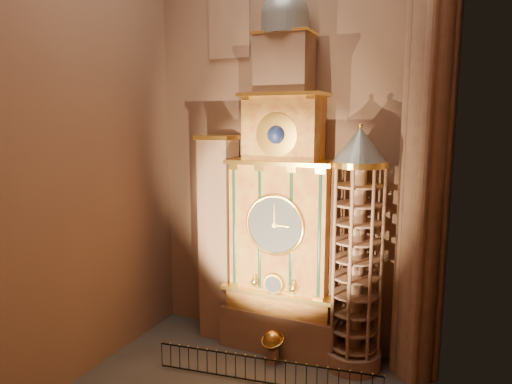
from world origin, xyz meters
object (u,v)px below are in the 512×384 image
at_px(stair_turret, 356,253).
at_px(celestial_globe, 273,343).
at_px(astronomical_clock, 283,213).
at_px(iron_railing, 265,371).
at_px(portrait_tower, 219,237).

bearing_deg(stair_turret, celestial_globe, -160.57).
xyz_separation_m(astronomical_clock, iron_railing, (0.51, -3.25, -6.07)).
bearing_deg(celestial_globe, iron_railing, -77.68).
bearing_deg(astronomical_clock, stair_turret, -4.30).
distance_m(celestial_globe, iron_railing, 1.86).
bearing_deg(stair_turret, astronomical_clock, 175.70).
xyz_separation_m(astronomical_clock, celestial_globe, (0.12, -1.46, -5.76)).
distance_m(astronomical_clock, celestial_globe, 5.94).
relative_size(astronomical_clock, celestial_globe, 10.93).
relative_size(portrait_tower, stair_turret, 0.94).
distance_m(astronomical_clock, iron_railing, 6.91).
bearing_deg(stair_turret, iron_railing, -135.06).
bearing_deg(iron_railing, astronomical_clock, 98.86).
bearing_deg(celestial_globe, stair_turret, 19.43).
xyz_separation_m(portrait_tower, stair_turret, (6.90, -0.28, 0.12)).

